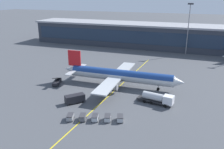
% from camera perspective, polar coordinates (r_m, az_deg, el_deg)
% --- Properties ---
extents(ground_plane, '(700.00, 700.00, 0.00)m').
position_cam_1_polar(ground_plane, '(81.02, -2.24, -3.30)').
color(ground_plane, '#47494F').
extents(apron_lead_in_line, '(5.06, 79.88, 0.01)m').
position_cam_1_polar(apron_lead_in_line, '(81.19, 1.40, -3.24)').
color(apron_lead_in_line, yellow).
rests_on(apron_lead_in_line, ground_plane).
extents(terminal_building, '(158.96, 21.81, 13.95)m').
position_cam_1_polar(terminal_building, '(144.91, 11.14, 9.19)').
color(terminal_building, '#2D333D').
rests_on(terminal_building, ground_plane).
extents(main_airliner, '(43.71, 34.64, 11.33)m').
position_cam_1_polar(main_airliner, '(81.86, 1.95, -0.20)').
color(main_airliner, '#B2B7BC').
rests_on(main_airliner, ground_plane).
extents(fuel_tanker, '(11.07, 4.27, 3.25)m').
position_cam_1_polar(fuel_tanker, '(70.30, 11.00, -5.71)').
color(fuel_tanker, '#232326').
rests_on(fuel_tanker, ground_plane).
extents(lavatory_truck, '(5.62, 5.83, 2.50)m').
position_cam_1_polar(lavatory_truck, '(70.71, -8.91, -5.72)').
color(lavatory_truck, black).
rests_on(lavatory_truck, ground_plane).
extents(belt_loader, '(3.68, 6.97, 3.49)m').
position_cam_1_polar(belt_loader, '(86.28, -13.23, -1.69)').
color(belt_loader, black).
rests_on(belt_loader, ground_plane).
extents(baggage_cart_0, '(2.28, 2.99, 1.48)m').
position_cam_1_polar(baggage_cart_0, '(62.13, -10.12, -10.12)').
color(baggage_cart_0, gray).
rests_on(baggage_cart_0, ground_plane).
extents(baggage_cart_1, '(2.28, 2.99, 1.48)m').
position_cam_1_polar(baggage_cart_1, '(61.52, -7.16, -10.27)').
color(baggage_cart_1, '#595B60').
rests_on(baggage_cart_1, ground_plane).
extents(baggage_cart_2, '(2.28, 2.99, 1.48)m').
position_cam_1_polar(baggage_cart_2, '(61.07, -4.15, -10.39)').
color(baggage_cart_2, '#B2B7BC').
rests_on(baggage_cart_2, ground_plane).
extents(baggage_cart_3, '(2.28, 2.99, 1.48)m').
position_cam_1_polar(baggage_cart_3, '(60.79, -1.11, -10.49)').
color(baggage_cart_3, '#B2B7BC').
rests_on(baggage_cart_3, ground_plane).
extents(baggage_cart_4, '(2.28, 2.99, 1.48)m').
position_cam_1_polar(baggage_cart_4, '(60.68, 1.96, -10.55)').
color(baggage_cart_4, '#B2B7BC').
rests_on(baggage_cart_4, ground_plane).
extents(apron_light_mast_0, '(2.80, 0.50, 26.44)m').
position_cam_1_polar(apron_light_mast_0, '(130.21, 18.07, 11.24)').
color(apron_light_mast_0, gray).
rests_on(apron_light_mast_0, ground_plane).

